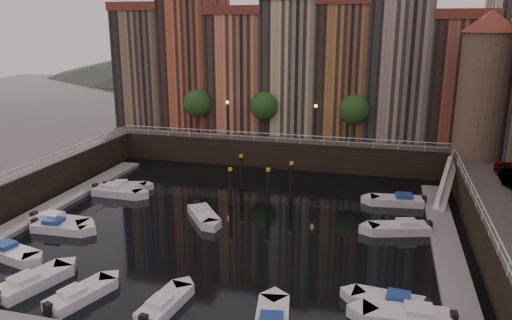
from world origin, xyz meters
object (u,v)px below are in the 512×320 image
(mooring_pilings, at_px, (258,182))
(boat_left_1, at_px, (60,227))
(gangway, at_px, (447,180))
(corner_tower, at_px, (484,83))
(boat_left_2, at_px, (59,222))
(boat_left_0, at_px, (10,253))

(mooring_pilings, distance_m, boat_left_1, 17.05)
(gangway, distance_m, mooring_pilings, 17.11)
(corner_tower, xyz_separation_m, mooring_pilings, (-19.48, -8.72, -8.54))
(boat_left_1, bearing_deg, corner_tower, 28.98)
(boat_left_1, relative_size, boat_left_2, 0.92)
(corner_tower, distance_m, boat_left_0, 42.23)
(boat_left_1, bearing_deg, gangway, 24.93)
(boat_left_0, xyz_separation_m, boat_left_2, (-0.17, 5.59, 0.02))
(gangway, distance_m, boat_left_0, 36.14)
(mooring_pilings, bearing_deg, boat_left_0, -130.80)
(gangway, distance_m, boat_left_2, 33.54)
(boat_left_0, bearing_deg, mooring_pilings, 62.69)
(corner_tower, height_order, gangway, corner_tower)
(boat_left_2, bearing_deg, mooring_pilings, 39.05)
(corner_tower, xyz_separation_m, boat_left_1, (-32.48, -19.66, -9.84))
(corner_tower, bearing_deg, boat_left_1, -148.81)
(mooring_pilings, height_order, boat_left_2, mooring_pilings)
(gangway, distance_m, boat_left_1, 33.28)
(corner_tower, distance_m, boat_left_1, 39.22)
(corner_tower, bearing_deg, boat_left_0, -143.53)
(gangway, bearing_deg, boat_left_0, -146.54)
(boat_left_0, height_order, boat_left_1, boat_left_0)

